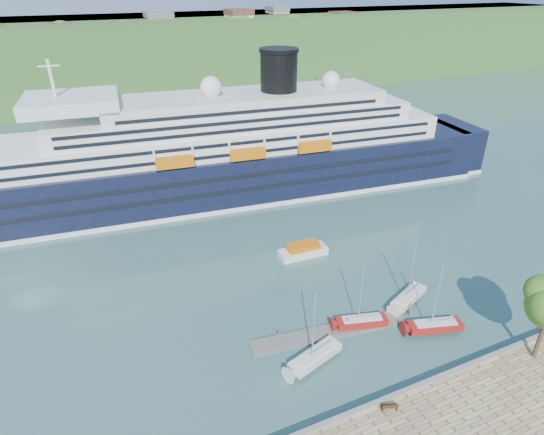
% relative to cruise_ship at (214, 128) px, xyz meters
% --- Properties ---
extents(ground, '(400.00, 400.00, 0.00)m').
position_rel_cruise_ship_xyz_m(ground, '(0.11, -51.54, -12.74)').
color(ground, '#335B58').
rests_on(ground, ground).
extents(far_hillside, '(400.00, 50.00, 24.00)m').
position_rel_cruise_ship_xyz_m(far_hillside, '(0.11, 93.46, -0.74)').
color(far_hillside, '#285020').
rests_on(far_hillside, ground).
extents(quay_coping, '(220.00, 0.50, 0.30)m').
position_rel_cruise_ship_xyz_m(quay_coping, '(0.11, -51.74, -11.59)').
color(quay_coping, slate).
rests_on(quay_coping, promenade).
extents(cruise_ship, '(114.52, 27.72, 25.47)m').
position_rel_cruise_ship_xyz_m(cruise_ship, '(0.00, 0.00, 0.00)').
color(cruise_ship, black).
rests_on(cruise_ship, ground).
extents(park_bench, '(1.69, 1.10, 1.00)m').
position_rel_cruise_ship_xyz_m(park_bench, '(-0.80, -52.74, -11.24)').
color(park_bench, '#4B2415').
rests_on(park_bench, promenade).
extents(floating_pontoon, '(18.76, 4.58, 0.41)m').
position_rel_cruise_ship_xyz_m(floating_pontoon, '(0.05, -40.91, -12.53)').
color(floating_pontoon, '#66635B').
rests_on(floating_pontoon, ground).
extents(sailboat_white_near, '(7.25, 3.87, 9.03)m').
position_rel_cruise_ship_xyz_m(sailboat_white_near, '(-3.70, -44.15, -8.22)').
color(sailboat_white_near, silver).
rests_on(sailboat_white_near, ground).
extents(sailboat_red, '(6.77, 3.49, 8.42)m').
position_rel_cruise_ship_xyz_m(sailboat_red, '(3.86, -41.49, -8.53)').
color(sailboat_red, maroon).
rests_on(sailboat_red, ground).
extents(sailboat_white_far, '(6.86, 4.28, 8.60)m').
position_rel_cruise_ship_xyz_m(sailboat_white_far, '(11.71, -40.11, -8.44)').
color(sailboat_white_far, silver).
rests_on(sailboat_white_far, ground).
extents(tender_launch, '(7.27, 2.76, 1.98)m').
position_rel_cruise_ship_xyz_m(tender_launch, '(4.82, -25.08, -11.75)').
color(tender_launch, '#C7650B').
rests_on(tender_launch, ground).
extents(sailboat_extra, '(7.09, 3.78, 8.82)m').
position_rel_cruise_ship_xyz_m(sailboat_extra, '(11.00, -45.56, -8.33)').
color(sailboat_extra, maroon).
rests_on(sailboat_extra, ground).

